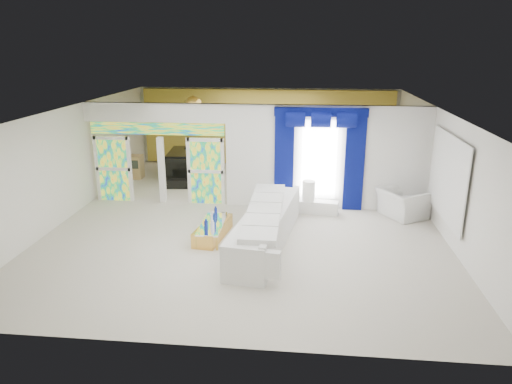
# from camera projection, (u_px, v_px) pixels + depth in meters

# --- Properties ---
(floor) EXTENTS (12.00, 12.00, 0.00)m
(floor) POSITION_uv_depth(u_px,v_px,m) (250.00, 216.00, 13.25)
(floor) COLOR #B7AF9E
(floor) RESTS_ON ground
(dividing_wall) EXTENTS (5.70, 0.18, 3.00)m
(dividing_wall) POSITION_uv_depth(u_px,v_px,m) (328.00, 158.00, 13.53)
(dividing_wall) COLOR white
(dividing_wall) RESTS_ON ground
(dividing_header) EXTENTS (4.30, 0.18, 0.55)m
(dividing_header) POSITION_uv_depth(u_px,v_px,m) (156.00, 112.00, 13.65)
(dividing_header) COLOR white
(dividing_header) RESTS_ON dividing_wall
(stained_panel_left) EXTENTS (0.95, 0.04, 2.00)m
(stained_panel_left) POSITION_uv_depth(u_px,v_px,m) (114.00, 169.00, 14.31)
(stained_panel_left) COLOR #994C3F
(stained_panel_left) RESTS_ON ground
(stained_panel_right) EXTENTS (0.95, 0.04, 2.00)m
(stained_panel_right) POSITION_uv_depth(u_px,v_px,m) (206.00, 171.00, 14.03)
(stained_panel_right) COLOR #994C3F
(stained_panel_right) RESTS_ON ground
(stained_transom) EXTENTS (4.00, 0.05, 0.35)m
(stained_transom) POSITION_uv_depth(u_px,v_px,m) (157.00, 129.00, 13.79)
(stained_transom) COLOR #994C3F
(stained_transom) RESTS_ON dividing_header
(window_pane) EXTENTS (1.00, 0.02, 2.30)m
(window_pane) POSITION_uv_depth(u_px,v_px,m) (319.00, 160.00, 13.48)
(window_pane) COLOR white
(window_pane) RESTS_ON dividing_wall
(blue_drape_left) EXTENTS (0.55, 0.10, 2.80)m
(blue_drape_left) POSITION_uv_depth(u_px,v_px,m) (284.00, 161.00, 13.56)
(blue_drape_left) COLOR #030B41
(blue_drape_left) RESTS_ON ground
(blue_drape_right) EXTENTS (0.55, 0.10, 2.80)m
(blue_drape_right) POSITION_uv_depth(u_px,v_px,m) (355.00, 163.00, 13.37)
(blue_drape_right) COLOR #030B41
(blue_drape_right) RESTS_ON ground
(blue_pelmet) EXTENTS (2.60, 0.12, 0.25)m
(blue_pelmet) POSITION_uv_depth(u_px,v_px,m) (321.00, 112.00, 13.04)
(blue_pelmet) COLOR #030B41
(blue_pelmet) RESTS_ON dividing_wall
(wall_mirror) EXTENTS (0.04, 2.70, 1.90)m
(wall_mirror) POSITION_uv_depth(u_px,v_px,m) (448.00, 178.00, 11.35)
(wall_mirror) COLOR white
(wall_mirror) RESTS_ON ground
(gold_curtains) EXTENTS (9.70, 0.12, 2.90)m
(gold_curtains) POSITION_uv_depth(u_px,v_px,m) (267.00, 127.00, 18.39)
(gold_curtains) COLOR gold
(gold_curtains) RESTS_ON ground
(white_sofa) EXTENTS (1.51, 4.38, 0.82)m
(white_sofa) POSITION_uv_depth(u_px,v_px,m) (266.00, 228.00, 11.29)
(white_sofa) COLOR silver
(white_sofa) RESTS_ON ground
(coffee_table) EXTENTS (0.77, 1.69, 0.36)m
(coffee_table) POSITION_uv_depth(u_px,v_px,m) (213.00, 230.00, 11.77)
(coffee_table) COLOR gold
(coffee_table) RESTS_ON ground
(console_table) EXTENTS (1.13, 0.49, 0.36)m
(console_table) POSITION_uv_depth(u_px,v_px,m) (319.00, 207.00, 13.44)
(console_table) COLOR white
(console_table) RESTS_ON ground
(table_lamp) EXTENTS (0.36, 0.36, 0.58)m
(table_lamp) POSITION_uv_depth(u_px,v_px,m) (309.00, 191.00, 13.32)
(table_lamp) COLOR white
(table_lamp) RESTS_ON console_table
(armchair) EXTENTS (1.50, 1.56, 0.78)m
(armchair) POSITION_uv_depth(u_px,v_px,m) (402.00, 203.00, 13.12)
(armchair) COLOR silver
(armchair) RESTS_ON ground
(grand_piano) EXTENTS (1.52, 1.91, 0.91)m
(grand_piano) POSITION_uv_depth(u_px,v_px,m) (189.00, 163.00, 17.24)
(grand_piano) COLOR black
(grand_piano) RESTS_ON ground
(piano_bench) EXTENTS (0.86, 0.40, 0.28)m
(piano_bench) POSITION_uv_depth(u_px,v_px,m) (178.00, 184.00, 15.81)
(piano_bench) COLOR black
(piano_bench) RESTS_ON ground
(tv_console) EXTENTS (0.58, 0.53, 0.83)m
(tv_console) POSITION_uv_depth(u_px,v_px,m) (134.00, 167.00, 16.87)
(tv_console) COLOR #A97654
(tv_console) RESTS_ON ground
(chandelier) EXTENTS (0.60, 0.60, 0.60)m
(chandelier) POSITION_uv_depth(u_px,v_px,m) (193.00, 105.00, 15.90)
(chandelier) COLOR gold
(chandelier) RESTS_ON ceiling
(decanters) EXTENTS (0.22, 1.16, 0.24)m
(decanters) POSITION_uv_depth(u_px,v_px,m) (212.00, 220.00, 11.67)
(decanters) COLOR navy
(decanters) RESTS_ON coffee_table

